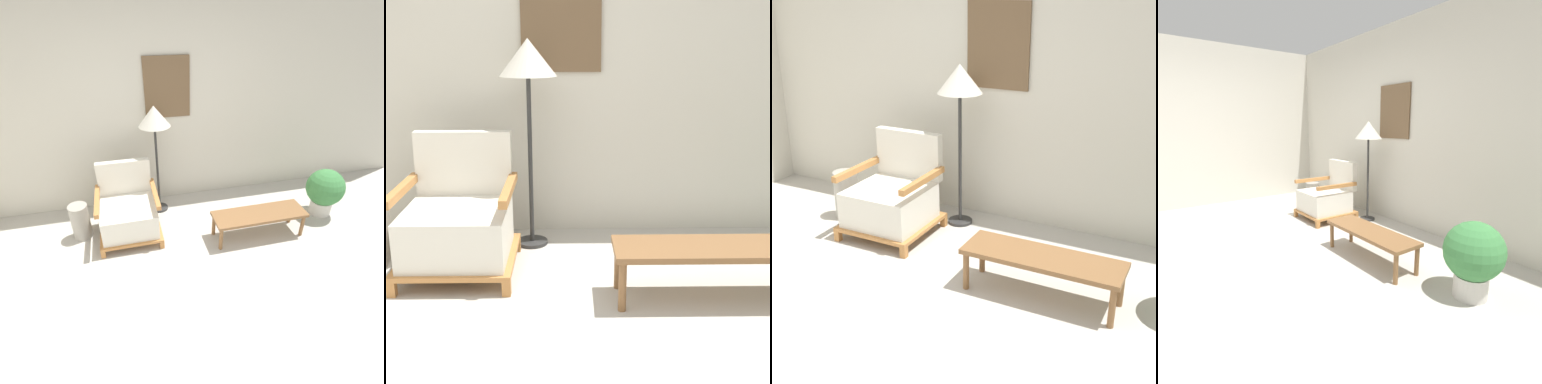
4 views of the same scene
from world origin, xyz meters
The scene contains 6 objects.
ground_plane centered at (0.00, 0.00, 0.00)m, with size 14.00×14.00×0.00m, color #B7B2A8.
wall_back centered at (0.00, 2.36, 1.35)m, with size 8.00×0.09×2.70m.
armchair centered at (-0.44, 1.59, 0.31)m, with size 0.71×0.71×0.84m.
floor_lamp centered at (-0.02, 2.03, 1.24)m, with size 0.38×0.38×1.42m.
coffee_table centered at (1.05, 1.19, 0.28)m, with size 1.11×0.35×0.32m.
vase centered at (-1.01, 1.67, 0.22)m, with size 0.22×0.22×0.44m, color #9E998E.
Camera 3 is at (2.01, -1.91, 2.06)m, focal length 50.00 mm.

